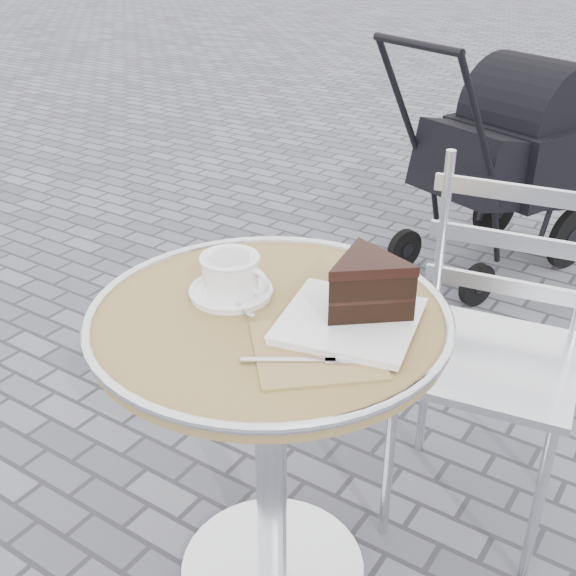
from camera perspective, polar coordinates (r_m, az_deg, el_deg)
The scene contains 6 objects.
ground at distance 1.89m, azimuth -1.21°, elevation -21.57°, with size 80.00×80.00×0.00m, color slate.
cafe_table at distance 1.50m, azimuth -1.43°, elevation -7.45°, with size 0.72×0.72×0.74m.
cappuccino_set at distance 1.46m, azimuth -4.51°, elevation 0.77°, with size 0.18×0.17×0.09m.
cake_plate_set at distance 1.36m, azimuth 5.90°, elevation -0.47°, with size 0.31×0.41×0.13m.
bistro_chair at distance 1.83m, azimuth 16.42°, elevation -1.47°, with size 0.47×0.47×0.92m.
baby_stroller at distance 3.23m, azimuth 16.96°, elevation 9.27°, with size 0.76×1.07×1.02m.
Camera 1 is at (0.70, -1.00, 1.44)m, focal length 45.00 mm.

